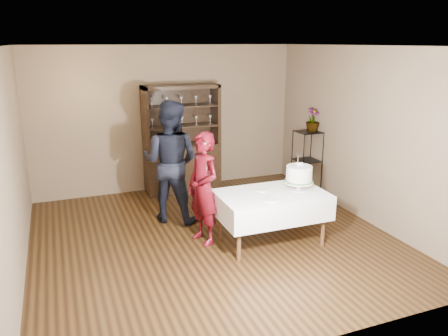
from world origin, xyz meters
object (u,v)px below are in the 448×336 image
(china_hutch, at_px, (182,156))
(woman, at_px, (203,188))
(man, at_px, (170,162))
(potted_plant, at_px, (313,120))
(plant_etagere, at_px, (307,160))
(cake, at_px, (299,175))
(cake_table, at_px, (271,205))

(china_hutch, height_order, woman, china_hutch)
(woman, height_order, man, man)
(woman, xyz_separation_m, potted_plant, (2.48, 1.19, 0.60))
(plant_etagere, bearing_deg, potted_plant, -40.30)
(man, bearing_deg, cake, 173.25)
(china_hutch, height_order, cake_table, china_hutch)
(man, bearing_deg, china_hutch, -77.04)
(plant_etagere, xyz_separation_m, potted_plant, (0.05, -0.04, 0.75))
(plant_etagere, distance_m, woman, 2.73)
(plant_etagere, distance_m, potted_plant, 0.75)
(plant_etagere, bearing_deg, man, -174.01)
(woman, xyz_separation_m, man, (-0.21, 0.96, 0.16))
(woman, bearing_deg, man, 176.17)
(cake, bearing_deg, cake_table, 175.36)
(cake_table, relative_size, woman, 0.94)
(cake, bearing_deg, man, 137.38)
(potted_plant, bearing_deg, china_hutch, 152.81)
(woman, bearing_deg, potted_plant, 99.34)
(china_hutch, distance_m, plant_etagere, 2.33)
(potted_plant, bearing_deg, cake, -127.01)
(china_hutch, bearing_deg, plant_etagere, -26.83)
(woman, bearing_deg, china_hutch, 154.96)
(cake, bearing_deg, plant_etagere, 54.82)
(china_hutch, bearing_deg, cake_table, -78.90)
(plant_etagere, relative_size, cake_table, 0.80)
(plant_etagere, xyz_separation_m, cake_table, (-1.56, -1.61, -0.08))
(plant_etagere, distance_m, cake_table, 2.24)
(man, xyz_separation_m, cake, (1.48, -1.37, 0.01))
(plant_etagere, height_order, man, man)
(cake_table, height_order, man, man)
(china_hutch, xyz_separation_m, cake_table, (0.52, -2.66, -0.10))
(china_hutch, distance_m, cake, 2.86)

